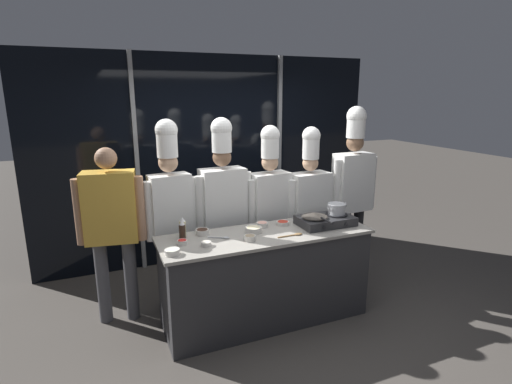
% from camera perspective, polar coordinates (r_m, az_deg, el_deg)
% --- Properties ---
extents(ground_plane, '(24.00, 24.00, 0.00)m').
position_cam_1_polar(ground_plane, '(4.24, 1.36, -17.59)').
color(ground_plane, '#47423D').
extents(window_wall_back, '(4.55, 0.09, 2.70)m').
position_cam_1_polar(window_wall_back, '(5.34, -6.30, 4.56)').
color(window_wall_back, black).
rests_on(window_wall_back, ground_plane).
extents(demo_counter, '(2.05, 0.66, 0.91)m').
position_cam_1_polar(demo_counter, '(4.02, 1.40, -12.03)').
color(demo_counter, '#2D2D30').
rests_on(demo_counter, ground_plane).
extents(portable_stove, '(0.56, 0.36, 0.10)m').
position_cam_1_polar(portable_stove, '(4.13, 9.87, -3.99)').
color(portable_stove, '#28282B').
rests_on(portable_stove, demo_counter).
extents(frying_pan, '(0.27, 0.46, 0.04)m').
position_cam_1_polar(frying_pan, '(4.04, 8.40, -3.30)').
color(frying_pan, '#38332D').
rests_on(frying_pan, portable_stove).
extents(stock_pot, '(0.21, 0.18, 0.11)m').
position_cam_1_polar(stock_pot, '(4.16, 11.42, -2.31)').
color(stock_pot, '#B7BABF').
rests_on(stock_pot, portable_stove).
extents(squeeze_bottle_soy, '(0.06, 0.06, 0.18)m').
position_cam_1_polar(squeeze_bottle_soy, '(3.71, -10.49, -5.43)').
color(squeeze_bottle_soy, '#332319').
rests_on(squeeze_bottle_soy, demo_counter).
extents(squeeze_bottle_oil, '(0.06, 0.06, 0.19)m').
position_cam_1_polar(squeeze_bottle_oil, '(3.79, -10.45, -4.98)').
color(squeeze_bottle_oil, beige).
rests_on(squeeze_bottle_oil, demo_counter).
extents(prep_bowl_chili_flakes, '(0.13, 0.13, 0.04)m').
position_cam_1_polar(prep_bowl_chili_flakes, '(4.08, 3.84, -4.40)').
color(prep_bowl_chili_flakes, silver).
rests_on(prep_bowl_chili_flakes, demo_counter).
extents(prep_bowl_mushrooms, '(0.11, 0.11, 0.05)m').
position_cam_1_polar(prep_bowl_mushrooms, '(3.65, -0.88, -6.53)').
color(prep_bowl_mushrooms, silver).
rests_on(prep_bowl_mushrooms, demo_counter).
extents(prep_bowl_shrimp, '(0.12, 0.12, 0.05)m').
position_cam_1_polar(prep_bowl_shrimp, '(4.01, 0.89, -4.62)').
color(prep_bowl_shrimp, silver).
rests_on(prep_bowl_shrimp, demo_counter).
extents(prep_bowl_bell_pepper, '(0.09, 0.09, 0.04)m').
position_cam_1_polar(prep_bowl_bell_pepper, '(3.63, -10.50, -6.99)').
color(prep_bowl_bell_pepper, silver).
rests_on(prep_bowl_bell_pepper, demo_counter).
extents(prep_bowl_soy_glaze, '(0.13, 0.13, 0.05)m').
position_cam_1_polar(prep_bowl_soy_glaze, '(3.84, -7.70, -5.59)').
color(prep_bowl_soy_glaze, silver).
rests_on(prep_bowl_soy_glaze, demo_counter).
extents(prep_bowl_garlic, '(0.09, 0.09, 0.04)m').
position_cam_1_polar(prep_bowl_garlic, '(3.56, -7.12, -7.30)').
color(prep_bowl_garlic, silver).
rests_on(prep_bowl_garlic, demo_counter).
extents(prep_bowl_bean_sprouts, '(0.13, 0.13, 0.05)m').
position_cam_1_polar(prep_bowl_bean_sprouts, '(3.42, -11.89, -8.31)').
color(prep_bowl_bean_sprouts, silver).
rests_on(prep_bowl_bean_sprouts, demo_counter).
extents(prep_bowl_noodles, '(0.16, 0.16, 0.06)m').
position_cam_1_polar(prep_bowl_noodles, '(3.85, -0.36, -5.34)').
color(prep_bowl_noodles, silver).
rests_on(prep_bowl_noodles, demo_counter).
extents(serving_spoon_slotted, '(0.19, 0.13, 0.02)m').
position_cam_1_polar(serving_spoon_slotted, '(3.72, -4.79, -6.51)').
color(serving_spoon_slotted, '#B2B5BA').
rests_on(serving_spoon_slotted, demo_counter).
extents(serving_spoon_solid, '(0.25, 0.05, 0.02)m').
position_cam_1_polar(serving_spoon_solid, '(3.80, 5.58, -6.08)').
color(serving_spoon_solid, olive).
rests_on(serving_spoon_solid, demo_counter).
extents(person_guest, '(0.62, 0.33, 1.74)m').
position_cam_1_polar(person_guest, '(4.03, -19.95, -3.80)').
color(person_guest, '#4C4C51').
rests_on(person_guest, ground_plane).
extents(chef_head, '(0.52, 0.26, 1.98)m').
position_cam_1_polar(chef_head, '(4.06, -12.15, -1.43)').
color(chef_head, '#232326').
rests_on(chef_head, ground_plane).
extents(chef_sous, '(0.61, 0.27, 1.98)m').
position_cam_1_polar(chef_sous, '(4.21, -4.74, -1.09)').
color(chef_sous, '#232326').
rests_on(chef_sous, ground_plane).
extents(chef_line, '(0.58, 0.28, 1.89)m').
position_cam_1_polar(chef_line, '(4.39, 1.97, -1.18)').
color(chef_line, '#232326').
rests_on(chef_line, ground_plane).
extents(chef_pastry, '(0.61, 0.28, 1.86)m').
position_cam_1_polar(chef_pastry, '(4.59, 7.62, -1.10)').
color(chef_pastry, '#4C4C51').
rests_on(chef_pastry, ground_plane).
extents(chef_apprentice, '(0.60, 0.26, 2.07)m').
position_cam_1_polar(chef_apprentice, '(4.87, 13.67, 1.52)').
color(chef_apprentice, '#232326').
rests_on(chef_apprentice, ground_plane).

